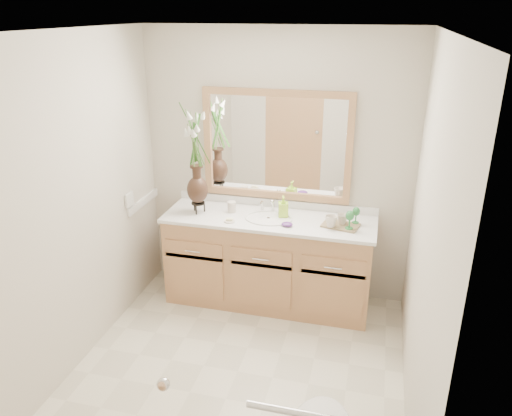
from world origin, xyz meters
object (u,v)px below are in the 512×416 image
(tumbler, at_px, (232,207))
(soap_bottle, at_px, (283,207))
(flower_vase, at_px, (195,146))
(tray, at_px, (340,225))

(tumbler, bearing_deg, soap_bottle, 2.08)
(flower_vase, distance_m, tray, 1.39)
(soap_bottle, bearing_deg, tumbler, 166.78)
(tumbler, height_order, soap_bottle, soap_bottle)
(flower_vase, xyz_separation_m, tray, (1.26, 0.00, -0.60))
(soap_bottle, distance_m, tray, 0.52)
(flower_vase, relative_size, tray, 3.03)
(tumbler, relative_size, soap_bottle, 0.57)
(flower_vase, bearing_deg, tray, 0.10)
(flower_vase, height_order, tray, flower_vase)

